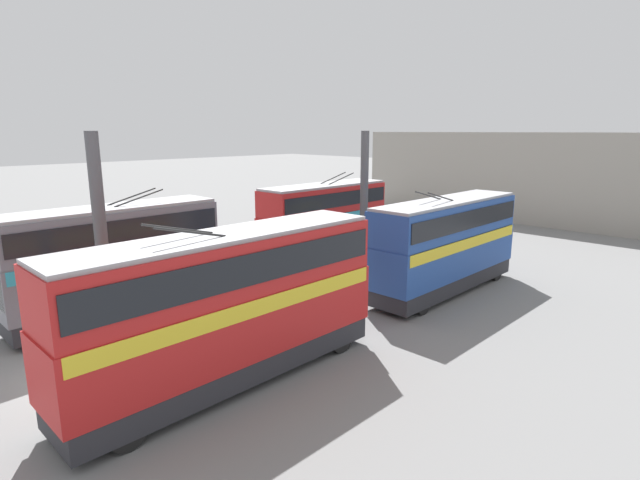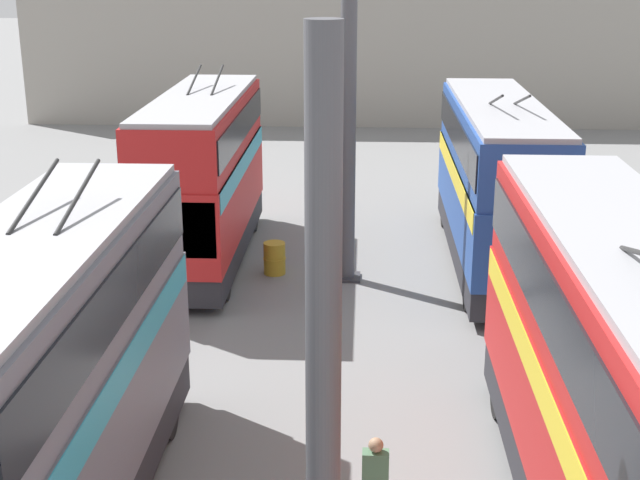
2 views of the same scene
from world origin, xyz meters
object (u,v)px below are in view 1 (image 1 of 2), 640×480
bus_left_near (229,300)px  bus_left_far (446,240)px  bus_right_near (114,255)px  bus_right_mid (325,218)px  oil_drum (339,264)px  person_by_right_row (67,333)px  person_aisle_midway (180,325)px

bus_left_near → bus_left_far: (13.64, -0.00, -0.15)m
bus_left_far → bus_right_near: bearing=147.4°
bus_left_near → bus_right_mid: size_ratio=1.23×
bus_left_near → oil_drum: size_ratio=12.08×
bus_left_far → bus_right_mid: (-0.06, 8.70, 0.08)m
bus_right_mid → person_by_right_row: bearing=-171.0°
person_aisle_midway → bus_left_near: bearing=87.7°
bus_left_far → person_aisle_midway: (-13.42, 3.64, -1.83)m
bus_left_near → person_by_right_row: 7.10m
bus_right_near → person_by_right_row: bearing=-140.0°
bus_left_near → person_by_right_row: bus_left_near is taller
bus_left_near → bus_left_far: bus_left_near is taller
bus_right_near → oil_drum: (12.46, -2.23, -2.43)m
bus_right_near → person_aisle_midway: bus_right_near is taller
bus_left_far → oil_drum: bus_left_far is taller
bus_left_far → bus_right_mid: bus_right_mid is taller
bus_right_mid → person_by_right_row: (-16.70, -2.64, -1.94)m
bus_right_mid → bus_left_near: bearing=-147.4°
bus_left_far → bus_right_near: size_ratio=1.12×
bus_left_far → bus_right_near: bus_right_near is taller
person_by_right_row → person_aisle_midway: 4.12m
bus_right_mid → oil_drum: 3.45m
bus_left_far → bus_right_mid: size_ratio=1.13×
oil_drum → bus_right_near: bearing=169.9°
person_aisle_midway → oil_drum: (12.28, 2.83, -0.49)m
person_aisle_midway → oil_drum: size_ratio=1.91×
bus_left_far → person_by_right_row: 17.91m
person_aisle_midway → oil_drum: 12.61m
bus_left_near → person_aisle_midway: 4.14m
bus_left_near → bus_right_near: (0.03, 8.70, -0.04)m
bus_right_near → bus_right_mid: bus_right_near is taller
bus_right_near → person_aisle_midway: (0.19, -5.06, -1.94)m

